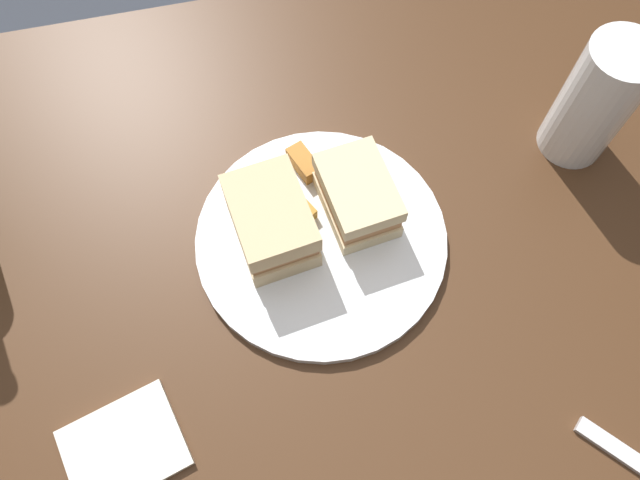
# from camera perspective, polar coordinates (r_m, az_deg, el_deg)

# --- Properties ---
(ground_plane) EXTENTS (6.00, 6.00, 0.00)m
(ground_plane) POSITION_cam_1_polar(r_m,az_deg,el_deg) (1.40, -0.06, -13.91)
(ground_plane) COLOR #333842
(dining_table) EXTENTS (1.20, 0.83, 0.76)m
(dining_table) POSITION_cam_1_polar(r_m,az_deg,el_deg) (1.03, -0.08, -10.07)
(dining_table) COLOR #422816
(dining_table) RESTS_ON ground
(plate) EXTENTS (0.28, 0.28, 0.01)m
(plate) POSITION_cam_1_polar(r_m,az_deg,el_deg) (0.67, 0.12, 0.09)
(plate) COLOR white
(plate) RESTS_ON dining_table
(sandwich_half_left) EXTENTS (0.08, 0.11, 0.06)m
(sandwich_half_left) POSITION_cam_1_polar(r_m,az_deg,el_deg) (0.66, 3.56, 4.18)
(sandwich_half_left) COLOR beige
(sandwich_half_left) RESTS_ON plate
(sandwich_half_right) EXTENTS (0.09, 0.11, 0.07)m
(sandwich_half_right) POSITION_cam_1_polar(r_m,az_deg,el_deg) (0.64, -4.64, 1.76)
(sandwich_half_right) COLOR #CCB284
(sandwich_half_right) RESTS_ON plate
(potato_wedge_front) EXTENTS (0.02, 0.06, 0.01)m
(potato_wedge_front) POSITION_cam_1_polar(r_m,az_deg,el_deg) (0.67, -4.19, 2.67)
(potato_wedge_front) COLOR #AD702D
(potato_wedge_front) RESTS_ON plate
(potato_wedge_middle) EXTENTS (0.04, 0.05, 0.02)m
(potato_wedge_middle) POSITION_cam_1_polar(r_m,az_deg,el_deg) (0.70, -1.54, 7.31)
(potato_wedge_middle) COLOR #AD702D
(potato_wedge_middle) RESTS_ON plate
(potato_wedge_back) EXTENTS (0.05, 0.04, 0.02)m
(potato_wedge_back) POSITION_cam_1_polar(r_m,az_deg,el_deg) (0.67, -2.40, 1.87)
(potato_wedge_back) COLOR gold
(potato_wedge_back) RESTS_ON plate
(pint_glass) EXTENTS (0.08, 0.08, 0.16)m
(pint_glass) POSITION_cam_1_polar(r_m,az_deg,el_deg) (0.75, 24.32, 11.36)
(pint_glass) COLOR white
(pint_glass) RESTS_ON dining_table
(napkin) EXTENTS (0.13, 0.12, 0.01)m
(napkin) POSITION_cam_1_polar(r_m,az_deg,el_deg) (0.64, -18.06, -18.19)
(napkin) COLOR silver
(napkin) RESTS_ON dining_table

